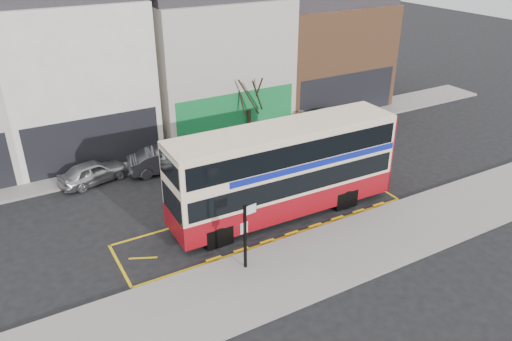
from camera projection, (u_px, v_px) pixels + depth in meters
ground at (283, 237)px, 22.53m from camera, size 120.00×120.00×0.00m
pavement at (313, 262)px, 20.70m from camera, size 40.00×4.00×0.15m
kerb at (287, 240)px, 22.20m from camera, size 40.00×0.15×0.15m
far_pavement at (188, 150)px, 31.05m from camera, size 50.00×3.00×0.15m
road_markings at (265, 220)px, 23.77m from camera, size 14.00×3.40×0.01m
terrace_left at (70, 63)px, 29.37m from camera, size 8.00×8.01×11.80m
terrace_green_shop at (209, 50)px, 33.48m from camera, size 9.00×8.01×11.30m
terrace_right at (317, 43)px, 37.71m from camera, size 9.00×8.01×10.30m
double_decker_bus at (285, 169)px, 23.43m from camera, size 11.21×2.81×4.46m
bus_stop_post at (246, 230)px, 19.59m from camera, size 0.73×0.15×2.91m
car_silver at (93, 172)px, 27.00m from camera, size 3.95×2.31×1.26m
car_grey at (167, 160)px, 28.25m from camera, size 4.44×2.06×1.41m
car_white at (336, 119)px, 34.17m from camera, size 5.10×2.47×1.43m
street_tree_right at (249, 85)px, 31.30m from camera, size 2.45×2.45×5.28m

